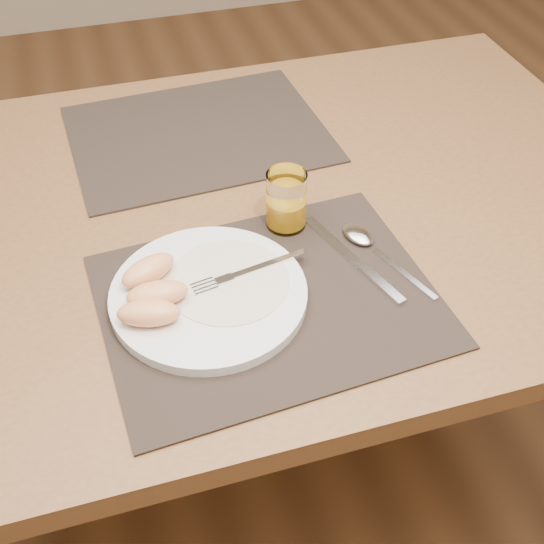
% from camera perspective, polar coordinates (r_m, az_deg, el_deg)
% --- Properties ---
extents(ground, '(5.00, 5.00, 0.00)m').
position_cam_1_polar(ground, '(1.67, -2.20, -15.09)').
color(ground, brown).
rests_on(ground, ground).
extents(table, '(1.40, 0.90, 0.75)m').
position_cam_1_polar(table, '(1.15, -3.08, 2.32)').
color(table, brown).
rests_on(table, ground).
extents(placemat_near, '(0.47, 0.38, 0.00)m').
position_cam_1_polar(placemat_near, '(0.94, -0.28, -2.38)').
color(placemat_near, '#2C221B').
rests_on(placemat_near, table).
extents(placemat_far, '(0.47, 0.38, 0.00)m').
position_cam_1_polar(placemat_far, '(1.27, -6.19, 11.43)').
color(placemat_far, '#2C221B').
rests_on(placemat_far, table).
extents(plate, '(0.27, 0.27, 0.02)m').
position_cam_1_polar(plate, '(0.93, -5.32, -1.89)').
color(plate, white).
rests_on(plate, placemat_near).
extents(plate_dressing, '(0.17, 0.17, 0.00)m').
position_cam_1_polar(plate_dressing, '(0.94, -3.70, -0.74)').
color(plate_dressing, white).
rests_on(plate_dressing, plate).
extents(fork, '(0.17, 0.05, 0.00)m').
position_cam_1_polar(fork, '(0.95, -2.69, -0.17)').
color(fork, silver).
rests_on(fork, plate).
extents(knife, '(0.08, 0.21, 0.01)m').
position_cam_1_polar(knife, '(0.99, 7.40, 0.54)').
color(knife, silver).
rests_on(knife, placemat_near).
extents(spoon, '(0.08, 0.19, 0.01)m').
position_cam_1_polar(spoon, '(1.03, 7.76, 2.66)').
color(spoon, silver).
rests_on(spoon, placemat_near).
extents(juice_glass, '(0.06, 0.06, 0.09)m').
position_cam_1_polar(juice_glass, '(1.03, 1.21, 5.80)').
color(juice_glass, white).
rests_on(juice_glass, placemat_near).
extents(grapefruit_wedges, '(0.10, 0.14, 0.03)m').
position_cam_1_polar(grapefruit_wedges, '(0.91, -10.06, -1.66)').
color(grapefruit_wedges, '#F3A263').
rests_on(grapefruit_wedges, plate).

